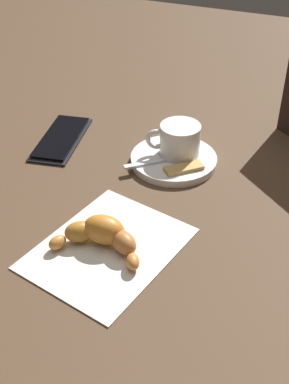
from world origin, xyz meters
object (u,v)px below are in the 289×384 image
at_px(teaspoon, 172,158).
at_px(sugar_packet, 184,168).
at_px(saucer, 174,160).
at_px(espresso_cup, 180,140).
at_px(cell_phone, 61,138).
at_px(croissant, 102,234).
at_px(napkin, 108,248).

relative_size(teaspoon, sugar_packet, 1.65).
bearing_deg(saucer, espresso_cup, -29.23).
bearing_deg(cell_phone, croissant, -139.29).
height_order(teaspoon, napkin, teaspoon).
height_order(espresso_cup, sugar_packet, espresso_cup).
bearing_deg(napkin, cell_phone, 41.78).
distance_m(sugar_packet, croissant, 0.19).
bearing_deg(sugar_packet, napkin, -143.18).
height_order(sugar_packet, croissant, croissant).
height_order(saucer, cell_phone, saucer).
bearing_deg(teaspoon, espresso_cup, -14.71).
height_order(espresso_cup, croissant, espresso_cup).
bearing_deg(croissant, espresso_cup, -6.12).
bearing_deg(sugar_packet, espresso_cup, 75.21).
bearing_deg(espresso_cup, saucer, 150.77).
relative_size(sugar_packet, cell_phone, 0.37).
bearing_deg(cell_phone, teaspoon, -90.36).
relative_size(saucer, teaspoon, 1.39).
xyz_separation_m(saucer, cell_phone, (-0.01, 0.20, -0.00)).
distance_m(saucer, napkin, 0.22).
relative_size(espresso_cup, teaspoon, 0.86).
bearing_deg(napkin, teaspoon, -2.98).
relative_size(saucer, espresso_cup, 1.61).
bearing_deg(espresso_cup, croissant, 173.88).
bearing_deg(saucer, teaspoon, -174.79).
bearing_deg(napkin, croissant, 78.51).
relative_size(espresso_cup, napkin, 0.43).
height_order(espresso_cup, teaspoon, espresso_cup).
height_order(teaspoon, croissant, croissant).
distance_m(napkin, cell_phone, 0.29).
bearing_deg(teaspoon, cell_phone, 89.64).
distance_m(saucer, croissant, 0.22).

